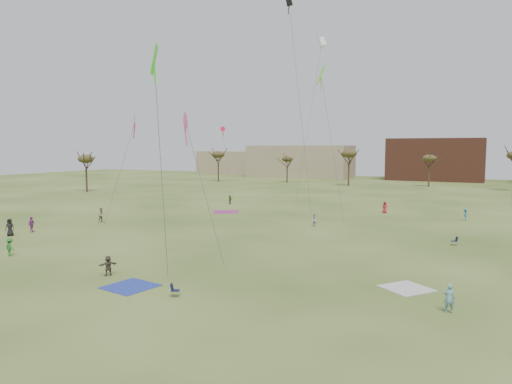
% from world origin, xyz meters
% --- Properties ---
extents(ground, '(260.00, 260.00, 0.00)m').
position_xyz_m(ground, '(0.00, 0.00, 0.00)').
color(ground, '#324B17').
rests_on(ground, ground).
extents(flyer_near_center, '(1.10, 0.72, 1.61)m').
position_xyz_m(flyer_near_center, '(-18.63, 0.73, 0.81)').
color(flyer_near_center, '#256F25').
rests_on(flyer_near_center, ground).
extents(spectator_fore_b, '(0.93, 1.08, 1.92)m').
position_xyz_m(spectator_fore_b, '(-25.13, 18.47, 0.96)').
color(spectator_fore_b, '#9C9063').
rests_on(spectator_fore_b, ground).
extents(spectator_fore_c, '(1.12, 1.43, 1.51)m').
position_xyz_m(spectator_fore_c, '(-6.28, -0.29, 0.76)').
color(spectator_fore_c, brown).
rests_on(spectator_fore_c, ground).
extents(flyer_mid_a, '(1.11, 1.00, 1.90)m').
position_xyz_m(flyer_mid_a, '(-27.16, 7.04, 0.95)').
color(flyer_mid_a, black).
rests_on(flyer_mid_a, ground).
extents(flyer_mid_c, '(0.69, 0.52, 1.72)m').
position_xyz_m(flyer_mid_c, '(17.21, 2.42, 0.86)').
color(flyer_mid_c, '#659BA9').
rests_on(flyer_mid_c, ground).
extents(spectator_mid_d, '(0.69, 1.11, 1.76)m').
position_xyz_m(spectator_mid_d, '(-27.10, 9.68, 0.88)').
color(spectator_mid_d, '#943E94').
rests_on(spectator_mid_d, ground).
extents(spectator_mid_e, '(0.95, 0.88, 1.56)m').
position_xyz_m(spectator_mid_e, '(0.22, 27.48, 0.78)').
color(spectator_mid_e, silver).
rests_on(spectator_mid_e, ground).
extents(flyer_far_a, '(0.58, 1.39, 1.46)m').
position_xyz_m(flyer_far_a, '(-20.03, 42.80, 0.73)').
color(flyer_far_a, '#2E6421').
rests_on(flyer_far_a, ground).
extents(flyer_far_b, '(0.98, 0.90, 1.68)m').
position_xyz_m(flyer_far_b, '(5.58, 43.03, 0.84)').
color(flyer_far_b, '#A81C23').
rests_on(flyer_far_b, ground).
extents(flyer_far_c, '(0.65, 1.03, 1.52)m').
position_xyz_m(flyer_far_c, '(16.39, 40.82, 0.76)').
color(flyer_far_c, '#1F5C92').
rests_on(flyer_far_c, ground).
extents(blanket_blue, '(3.60, 3.60, 0.03)m').
position_xyz_m(blanket_blue, '(-2.88, -1.78, 0.00)').
color(blanket_blue, '#24399D').
rests_on(blanket_blue, ground).
extents(blanket_cream, '(4.02, 4.02, 0.03)m').
position_xyz_m(blanket_cream, '(14.27, 6.21, 0.00)').
color(blanket_cream, beige).
rests_on(blanket_cream, ground).
extents(blanket_plum, '(4.81, 4.81, 0.03)m').
position_xyz_m(blanket_plum, '(-15.77, 33.95, 0.00)').
color(blanket_plum, '#982E77').
rests_on(blanket_plum, ground).
extents(camp_chair_center, '(0.69, 0.67, 0.87)m').
position_xyz_m(camp_chair_center, '(1.22, -2.24, 0.26)').
color(camp_chair_center, '#141837').
rests_on(camp_chair_center, ground).
extents(camp_chair_right, '(0.70, 0.68, 0.87)m').
position_xyz_m(camp_chair_right, '(16.23, 22.95, 0.26)').
color(camp_chair_right, '#141939').
rests_on(camp_chair_right, ground).
extents(kites_aloft, '(51.40, 56.08, 27.74)m').
position_xyz_m(kites_aloft, '(-3.62, 31.16, 21.17)').
color(kites_aloft, red).
rests_on(kites_aloft, ground).
extents(tree_line, '(117.44, 49.32, 8.91)m').
position_xyz_m(tree_line, '(-2.85, 79.12, 7.09)').
color(tree_line, '#3A2B1E').
rests_on(tree_line, ground).
extents(building_tan, '(32.00, 14.00, 10.00)m').
position_xyz_m(building_tan, '(-35.00, 115.00, 5.00)').
color(building_tan, '#937F60').
rests_on(building_tan, ground).
extents(building_brick, '(26.00, 16.00, 12.00)m').
position_xyz_m(building_brick, '(5.00, 120.00, 6.00)').
color(building_brick, brown).
rests_on(building_brick, ground).
extents(building_tan_west, '(20.00, 12.00, 8.00)m').
position_xyz_m(building_tan_west, '(-65.00, 122.00, 4.00)').
color(building_tan_west, '#937F60').
rests_on(building_tan_west, ground).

